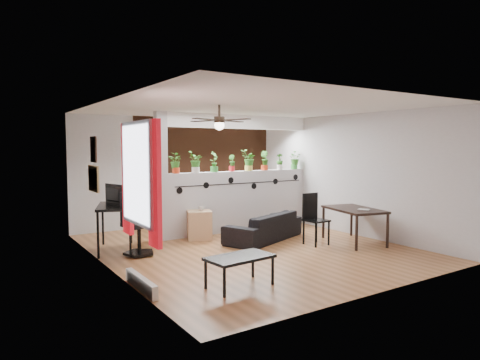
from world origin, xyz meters
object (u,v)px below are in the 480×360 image
object	(u,v)px
office_chair	(137,228)
coffee_table	(240,259)
potted_plant_0	(176,162)
potted_plant_6	(280,161)
ceiling_fan	(219,122)
sofa	(264,227)
potted_plant_5	(265,160)
potted_plant_3	(232,162)
cube_shelf	(199,225)
potted_plant_7	(294,159)
dining_table	(354,212)
computer_desk	(115,209)
cup	(201,208)
potted_plant_1	(196,161)
potted_plant_2	(214,161)
folding_chair	(313,214)
potted_plant_4	(249,160)

from	to	relation	value
office_chair	coffee_table	distance (m)	2.50
potted_plant_0	potted_plant_6	world-z (taller)	potted_plant_0
ceiling_fan	sofa	size ratio (longest dim) A/B	0.66
ceiling_fan	potted_plant_5	world-z (taller)	ceiling_fan
potted_plant_3	office_chair	xyz separation A→B (m)	(-2.51, -0.87, -1.07)
potted_plant_5	cube_shelf	bearing A→B (deg)	-169.88
ceiling_fan	sofa	distance (m)	2.60
potted_plant_0	potted_plant_7	bearing A→B (deg)	0.00
potted_plant_0	cube_shelf	distance (m)	1.37
dining_table	potted_plant_3	bearing A→B (deg)	121.60
sofa	office_chair	distance (m)	2.60
computer_desk	dining_table	world-z (taller)	computer_desk
ceiling_fan	office_chair	bearing A→B (deg)	140.78
potted_plant_3	cup	distance (m)	1.36
potted_plant_1	cube_shelf	world-z (taller)	potted_plant_1
potted_plant_0	potted_plant_6	distance (m)	2.71
potted_plant_2	computer_desk	world-z (taller)	potted_plant_2
office_chair	potted_plant_0	bearing A→B (deg)	36.88
ceiling_fan	potted_plant_1	size ratio (longest dim) A/B	2.62
potted_plant_2	ceiling_fan	bearing A→B (deg)	-117.14
coffee_table	ceiling_fan	bearing A→B (deg)	69.17
folding_chair	potted_plant_4	bearing A→B (deg)	96.05
potted_plant_0	cup	distance (m)	1.08
computer_desk	folding_chair	xyz separation A→B (m)	(3.38, -1.58, -0.17)
ceiling_fan	potted_plant_6	bearing A→B (deg)	33.41
cube_shelf	potted_plant_6	bearing A→B (deg)	29.83
dining_table	sofa	bearing A→B (deg)	138.86
potted_plant_1	folding_chair	size ratio (longest dim) A/B	0.46
potted_plant_0	cup	world-z (taller)	potted_plant_0
potted_plant_0	potted_plant_2	world-z (taller)	potted_plant_2
potted_plant_0	potted_plant_3	bearing A→B (deg)	0.00
potted_plant_2	cup	bearing A→B (deg)	-145.84
ceiling_fan	computer_desk	xyz separation A→B (m)	(-1.35, 1.45, -1.55)
sofa	cup	xyz separation A→B (m)	(-1.02, 0.78, 0.37)
potted_plant_4	potted_plant_5	size ratio (longest dim) A/B	1.07
folding_chair	potted_plant_1	bearing A→B (deg)	128.90
potted_plant_1	coffee_table	xyz separation A→B (m)	(-1.04, -3.30, -1.21)
potted_plant_0	dining_table	xyz separation A→B (m)	(2.76, -2.29, -0.96)
folding_chair	sofa	bearing A→B (deg)	125.96
computer_desk	potted_plant_1	bearing A→B (deg)	10.88
potted_plant_7	coffee_table	size ratio (longest dim) A/B	0.47
potted_plant_6	sofa	bearing A→B (deg)	-139.07
ceiling_fan	potted_plant_4	world-z (taller)	ceiling_fan
computer_desk	coffee_table	size ratio (longest dim) A/B	1.37
sofa	potted_plant_5	bearing A→B (deg)	-147.94
ceiling_fan	coffee_table	distance (m)	2.52
office_chair	dining_table	distance (m)	4.18
potted_plant_3	cup	bearing A→B (deg)	-160.35
ceiling_fan	potted_plant_0	distance (m)	1.95
sofa	cube_shelf	distance (m)	1.32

